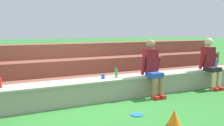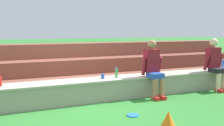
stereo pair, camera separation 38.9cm
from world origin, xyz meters
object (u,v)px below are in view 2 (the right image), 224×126
object	(u,v)px
water_bottle_near_right	(223,64)
plastic_cup_middle	(103,76)
water_bottle_center_gap	(0,81)
frisbee	(133,115)
sports_cone	(168,119)
person_left_of_center	(153,67)
person_center	(215,63)
water_bottle_mid_right	(116,73)

from	to	relation	value
water_bottle_near_right	plastic_cup_middle	bearing A→B (deg)	-179.18
water_bottle_center_gap	water_bottle_near_right	world-z (taller)	water_bottle_near_right
water_bottle_center_gap	water_bottle_near_right	xyz separation A→B (m)	(5.84, -0.01, 0.03)
frisbee	sports_cone	size ratio (longest dim) A/B	0.89
person_left_of_center	frisbee	bearing A→B (deg)	-136.61
frisbee	water_bottle_center_gap	bearing A→B (deg)	149.66
plastic_cup_middle	frisbee	size ratio (longest dim) A/B	0.48
person_left_of_center	plastic_cup_middle	world-z (taller)	person_left_of_center
water_bottle_near_right	plastic_cup_middle	distance (m)	3.70
frisbee	water_bottle_near_right	bearing A→B (deg)	20.20
person_left_of_center	water_bottle_near_right	size ratio (longest dim) A/B	4.98
person_center	plastic_cup_middle	bearing A→B (deg)	175.06
frisbee	water_bottle_mid_right	bearing A→B (deg)	79.98
water_bottle_near_right	person_left_of_center	bearing A→B (deg)	-172.91
person_center	water_bottle_near_right	bearing A→B (deg)	27.99
person_left_of_center	plastic_cup_middle	distance (m)	1.22
person_center	water_bottle_near_right	distance (m)	0.69
person_center	frisbee	size ratio (longest dim) A/B	5.96
water_bottle_mid_right	sports_cone	world-z (taller)	water_bottle_mid_right
frisbee	person_center	bearing A→B (deg)	18.51
frisbee	sports_cone	distance (m)	0.76
water_bottle_center_gap	plastic_cup_middle	distance (m)	2.15
person_left_of_center	water_bottle_mid_right	distance (m)	0.89
sports_cone	water_bottle_near_right	bearing A→B (deg)	31.44
water_bottle_near_right	water_bottle_mid_right	size ratio (longest dim) A/B	1.15
frisbee	sports_cone	bearing A→B (deg)	-65.87
plastic_cup_middle	water_bottle_center_gap	bearing A→B (deg)	178.35
person_center	sports_cone	bearing A→B (deg)	-147.82
water_bottle_near_right	water_bottle_mid_right	world-z (taller)	water_bottle_near_right
water_bottle_mid_right	plastic_cup_middle	xyz separation A→B (m)	(-0.34, -0.01, -0.06)
person_center	frisbee	xyz separation A→B (m)	(-2.98, -1.00, -0.72)
person_left_of_center	water_bottle_mid_right	size ratio (longest dim) A/B	5.72
plastic_cup_middle	frisbee	distance (m)	1.38
water_bottle_center_gap	frisbee	xyz separation A→B (m)	(2.26, -1.33, -0.58)
water_bottle_center_gap	water_bottle_near_right	size ratio (longest dim) A/B	0.75
person_left_of_center	plastic_cup_middle	xyz separation A→B (m)	(-1.18, 0.26, -0.18)
water_bottle_center_gap	water_bottle_mid_right	distance (m)	2.49
person_left_of_center	sports_cone	bearing A→B (deg)	-114.13
water_bottle_center_gap	frisbee	bearing A→B (deg)	-30.34
water_bottle_near_right	plastic_cup_middle	world-z (taller)	water_bottle_near_right
water_bottle_center_gap	frisbee	distance (m)	2.69
sports_cone	water_bottle_center_gap	bearing A→B (deg)	141.99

